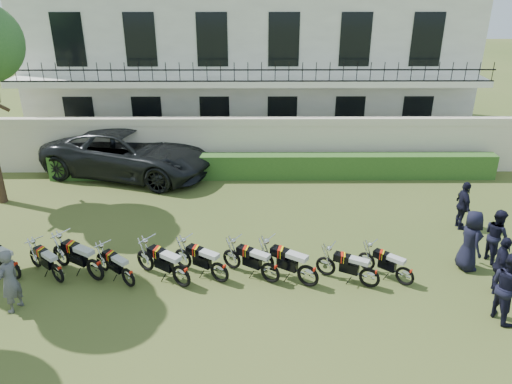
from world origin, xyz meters
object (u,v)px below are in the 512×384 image
at_px(motorcycle_3, 128,273).
at_px(motorcycle_7, 308,271).
at_px(motorcycle_2, 95,265).
at_px(motorcycle_6, 270,268).
at_px(officer_4, 497,236).
at_px(motorcycle_9, 405,272).
at_px(motorcycle_4, 181,271).
at_px(officer_2, 501,266).
at_px(motorcycle_8, 370,273).
at_px(motorcycle_0, 13,265).
at_px(officer_1, 508,286).
at_px(officer_5, 463,206).
at_px(motorcycle_1, 57,269).
at_px(suv, 129,152).
at_px(inspector, 9,281).
at_px(officer_3, 470,240).
at_px(motorcycle_5, 219,268).

xyz_separation_m(motorcycle_3, motorcycle_7, (4.81, -0.03, 0.07)).
height_order(motorcycle_2, motorcycle_6, motorcycle_2).
bearing_deg(officer_4, motorcycle_7, 95.57).
distance_m(motorcycle_7, motorcycle_9, 2.62).
distance_m(motorcycle_4, officer_2, 8.36).
bearing_deg(motorcycle_8, officer_2, -65.46).
distance_m(motorcycle_0, motorcycle_8, 9.68).
relative_size(officer_1, officer_4, 1.12).
height_order(motorcycle_0, motorcycle_8, motorcycle_0).
relative_size(motorcycle_7, officer_4, 1.07).
height_order(motorcycle_8, officer_2, officer_2).
bearing_deg(motorcycle_8, officer_5, -19.91).
bearing_deg(motorcycle_7, motorcycle_0, 120.29).
xyz_separation_m(motorcycle_2, officer_4, (11.33, 1.01, 0.30)).
bearing_deg(motorcycle_0, motorcycle_2, -58.92).
height_order(motorcycle_1, motorcycle_2, motorcycle_2).
xyz_separation_m(motorcycle_1, motorcycle_8, (8.41, -0.28, 0.02)).
relative_size(motorcycle_6, suv, 0.23).
relative_size(motorcycle_0, motorcycle_9, 1.19).
bearing_deg(officer_5, motorcycle_8, 132.35).
bearing_deg(motorcycle_3, motorcycle_4, -50.25).
height_order(inspector, officer_1, officer_1).
relative_size(motorcycle_7, officer_3, 0.97).
height_order(motorcycle_3, officer_1, officer_1).
xyz_separation_m(motorcycle_3, officer_5, (10.17, 3.27, 0.39)).
xyz_separation_m(motorcycle_3, motorcycle_9, (7.43, 0.03, -0.01)).
xyz_separation_m(motorcycle_0, officer_5, (13.38, 2.90, 0.36)).
bearing_deg(officer_4, inspector, 91.95).
relative_size(motorcycle_2, motorcycle_4, 1.06).
distance_m(inspector, officer_1, 12.10).
bearing_deg(motorcycle_5, motorcycle_0, 121.40).
height_order(officer_3, officer_5, officer_3).
relative_size(motorcycle_4, motorcycle_7, 0.97).
distance_m(suv, officer_3, 13.27).
relative_size(inspector, officer_4, 1.04).
bearing_deg(officer_3, officer_4, -71.13).
relative_size(suv, inspector, 4.07).
bearing_deg(motorcycle_7, suv, 72.08).
bearing_deg(officer_1, motorcycle_6, 61.73).
height_order(motorcycle_2, motorcycle_3, motorcycle_2).
bearing_deg(officer_2, motorcycle_2, 106.44).
height_order(motorcycle_1, motorcycle_6, motorcycle_6).
bearing_deg(motorcycle_2, officer_5, -42.91).
bearing_deg(inspector, motorcycle_9, 112.36).
relative_size(motorcycle_2, motorcycle_8, 1.09).
height_order(motorcycle_8, officer_5, officer_5).
xyz_separation_m(motorcycle_0, motorcycle_2, (2.26, -0.08, 0.05)).
bearing_deg(motorcycle_6, motorcycle_9, -58.80).
bearing_deg(inspector, motorcycle_4, 119.64).
relative_size(motorcycle_2, officer_5, 1.09).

